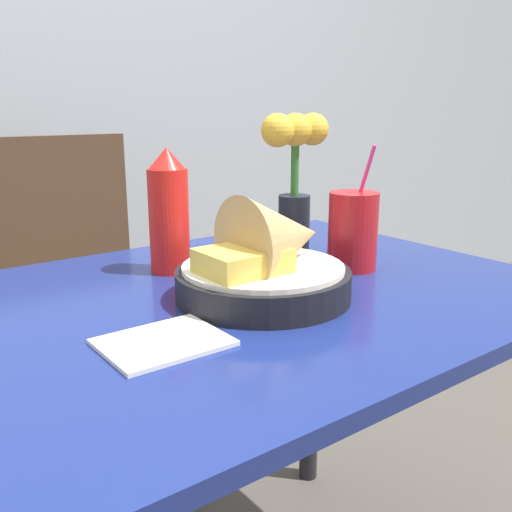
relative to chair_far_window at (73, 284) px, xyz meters
name	(u,v)px	position (x,y,z in m)	size (l,w,h in m)	color
wall_window	(15,11)	(0.06, 0.50, 0.74)	(7.00, 0.06, 2.60)	#9EA8B7
dining_table	(256,353)	(0.06, -0.74, 0.05)	(0.96, 0.75, 0.72)	navy
chair_far_window	(73,284)	(0.00, 0.00, 0.00)	(0.40, 0.40, 0.94)	#473323
food_basket	(269,262)	(0.05, -0.78, 0.22)	(0.27, 0.27, 0.17)	black
ketchup_bottle	(169,212)	(0.00, -0.56, 0.28)	(0.07, 0.07, 0.22)	red
drink_cup	(353,233)	(0.27, -0.75, 0.23)	(0.09, 0.09, 0.23)	red
flower_vase	(295,169)	(0.24, -0.62, 0.34)	(0.15, 0.06, 0.28)	black
napkin	(163,342)	(-0.17, -0.85, 0.17)	(0.15, 0.12, 0.01)	white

